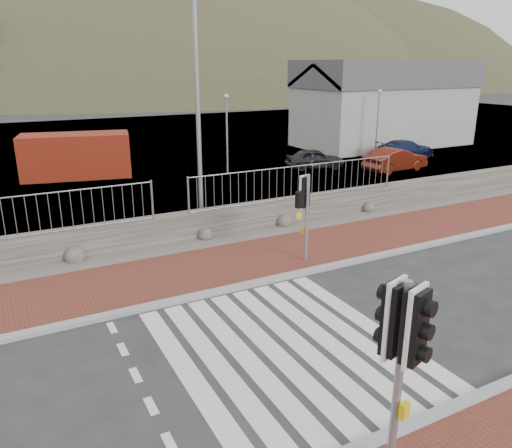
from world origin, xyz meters
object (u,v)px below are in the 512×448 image
traffic_signal_near (402,340)px  car_a (315,159)px  shipping_container (76,156)px  car_b (395,160)px  traffic_signal_far (307,200)px  streetlight (201,85)px  car_c (406,149)px

traffic_signal_near → car_a: traffic_signal_near is taller
shipping_container → car_b: size_ratio=1.39×
traffic_signal_far → car_b: (11.53, 8.74, -1.28)m
shipping_container → car_a: bearing=-6.2°
shipping_container → car_b: shipping_container is taller
traffic_signal_far → shipping_container: (-3.94, 15.27, -0.80)m
streetlight → shipping_container: (-2.62, 10.85, -3.80)m
traffic_signal_near → car_a: size_ratio=0.93×
traffic_signal_near → car_a: bearing=41.2°
streetlight → car_a: (9.39, 6.93, -4.35)m
car_c → shipping_container: bearing=80.1°
car_b → car_c: bearing=-56.4°
car_a → car_c: (6.84, 0.12, 0.00)m
streetlight → car_a: streetlight is taller
car_b → shipping_container: bearing=61.8°
car_b → car_c: size_ratio=1.00×
traffic_signal_near → traffic_signal_far: 7.91m
traffic_signal_near → streetlight: size_ratio=0.34×
streetlight → car_b: 14.21m
traffic_signal_far → car_b: size_ratio=0.69×
traffic_signal_near → shipping_container: size_ratio=0.57×
traffic_signal_near → shipping_container: traffic_signal_near is taller
traffic_signal_near → car_c: size_ratio=0.79×
car_b → traffic_signal_far: bearing=121.8°
traffic_signal_near → car_c: (18.17, 18.68, -1.60)m
shipping_container → car_b: bearing=-11.0°
traffic_signal_far → traffic_signal_near: bearing=51.6°
car_a → car_b: 4.33m
traffic_signal_near → streetlight: (1.94, 11.62, 2.74)m
traffic_signal_near → streetlight: bearing=63.2°
traffic_signal_far → car_a: size_ratio=0.82×
streetlight → shipping_container: bearing=95.6°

